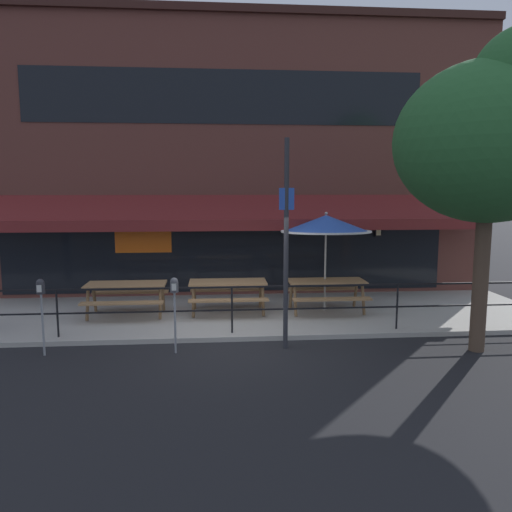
% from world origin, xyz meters
% --- Properties ---
extents(ground_plane, '(120.00, 120.00, 0.00)m').
position_xyz_m(ground_plane, '(0.00, 0.00, 0.00)').
color(ground_plane, black).
extents(patio_deck, '(15.00, 4.00, 0.10)m').
position_xyz_m(patio_deck, '(0.00, 2.00, 0.05)').
color(patio_deck, '#ADA89E').
rests_on(patio_deck, ground).
extents(restaurant_building, '(15.00, 1.60, 7.72)m').
position_xyz_m(restaurant_building, '(0.00, 4.23, 3.83)').
color(restaurant_building, brown).
rests_on(restaurant_building, ground).
extents(patio_railing, '(13.84, 0.04, 0.97)m').
position_xyz_m(patio_railing, '(0.00, 0.30, 0.80)').
color(patio_railing, black).
rests_on(patio_railing, patio_deck).
extents(picnic_table_left, '(1.80, 1.42, 0.76)m').
position_xyz_m(picnic_table_left, '(-2.37, 1.85, 0.71)').
color(picnic_table_left, '#997047').
rests_on(picnic_table_left, patio_deck).
extents(picnic_table_centre, '(1.80, 1.42, 0.76)m').
position_xyz_m(picnic_table_centre, '(-0.04, 1.93, 0.71)').
color(picnic_table_centre, '#997047').
rests_on(picnic_table_centre, patio_deck).
extents(picnic_table_right, '(1.80, 1.42, 0.76)m').
position_xyz_m(picnic_table_right, '(2.30, 1.84, 0.71)').
color(picnic_table_right, '#997047').
rests_on(picnic_table_right, patio_deck).
extents(patio_umbrella_right, '(2.14, 2.14, 2.38)m').
position_xyz_m(patio_umbrella_right, '(2.30, 2.03, 2.18)').
color(patio_umbrella_right, '#B7B2A8').
rests_on(patio_umbrella_right, patio_deck).
extents(parking_meter_near, '(0.15, 0.16, 1.42)m').
position_xyz_m(parking_meter_near, '(-3.46, -0.51, 1.15)').
color(parking_meter_near, gray).
rests_on(parking_meter_near, ground).
extents(parking_meter_far, '(0.15, 0.16, 1.42)m').
position_xyz_m(parking_meter_far, '(-1.08, -0.57, 1.15)').
color(parking_meter_far, gray).
rests_on(parking_meter_far, ground).
extents(street_sign_pole, '(0.28, 0.09, 3.94)m').
position_xyz_m(street_sign_pole, '(0.99, -0.45, 2.03)').
color(street_sign_pole, '#2D2D33').
rests_on(street_sign_pole, ground).
extents(street_tree_curbside, '(3.39, 3.05, 5.79)m').
position_xyz_m(street_tree_curbside, '(4.66, -0.96, 4.03)').
color(street_tree_curbside, brown).
rests_on(street_tree_curbside, ground).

